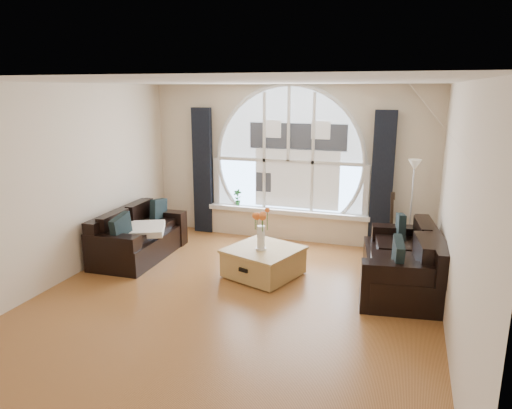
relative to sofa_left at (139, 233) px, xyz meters
The scene contains 21 objects.
ground 2.29m from the sofa_left, 27.45° to the right, with size 5.00×5.50×0.01m, color brown.
ceiling 3.22m from the sofa_left, 27.45° to the right, with size 5.00×5.50×0.01m, color silver.
wall_back 2.80m from the sofa_left, 40.46° to the left, with size 5.00×0.01×2.70m, color beige.
wall_front 4.39m from the sofa_left, 62.14° to the right, with size 5.00×0.01×2.70m, color beige.
wall_left 1.49m from the sofa_left, 115.49° to the right, with size 0.01×5.50×2.70m, color beige.
wall_right 4.72m from the sofa_left, 13.01° to the right, with size 0.01×5.50×2.70m, color beige.
attic_slope 4.75m from the sofa_left, 13.91° to the right, with size 0.92×5.50×0.72m, color silver.
arched_window 2.89m from the sofa_left, 39.96° to the left, with size 2.60×0.06×2.15m, color silver.
window_sill 2.57m from the sofa_left, 38.77° to the left, with size 2.90×0.22×0.08m, color white.
window_frame 2.87m from the sofa_left, 39.46° to the left, with size 2.76×0.08×2.15m, color white.
neighbor_house 2.94m from the sofa_left, 37.69° to the left, with size 1.70×0.02×1.50m, color silver.
curtain_left 1.80m from the sofa_left, 75.74° to the left, with size 0.35×0.12×2.30m, color black.
curtain_right 4.01m from the sofa_left, 23.80° to the left, with size 0.35×0.12×2.30m, color black.
sofa_left is the anchor object (origin of this frame).
sofa_right 4.00m from the sofa_left, ahead, with size 0.92×1.83×0.82m, color black.
coffee_chest 2.13m from the sofa_left, ahead, with size 0.93×0.93×0.46m, color #A88245.
throw_blanket 0.23m from the sofa_left, 26.10° to the right, with size 0.55×0.55×0.10m, color silver.
vase_flowers 2.15m from the sofa_left, ahead, with size 0.24×0.24×0.70m, color white.
floor_lamp 4.25m from the sofa_left, 15.62° to the left, with size 0.24×0.24×1.60m, color #B2B2B2.
guitar 4.03m from the sofa_left, 19.58° to the left, with size 0.36×0.24×1.06m, color brown.
potted_plant 1.96m from the sofa_left, 56.29° to the left, with size 0.16×0.11×0.30m, color #1E6023.
Camera 1 is at (1.97, -5.08, 2.62)m, focal length 32.58 mm.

